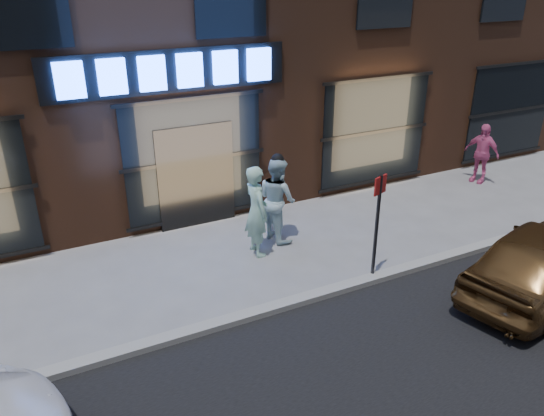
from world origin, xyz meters
The scene contains 7 objects.
ground centered at (0.00, 0.00, 0.00)m, with size 90.00×90.00×0.00m, color slate.
curb centered at (0.00, 0.00, 0.06)m, with size 60.00×0.25×0.12m, color gray.
man_bowtie centered at (0.65, 2.04, 0.98)m, with size 0.72×0.47×1.96m, color #9FD1B9.
man_cap centered at (1.35, 2.46, 0.95)m, with size 0.92×0.72×1.90m, color silver.
passerby centered at (8.00, 2.98, 0.84)m, with size 0.98×0.41×1.68m, color #DC5A94.
gold_sedan centered at (4.74, -1.65, 0.69)m, with size 1.62×4.03×1.37m, color brown.
sign_post centered at (2.23, 0.10, 1.31)m, with size 0.34×0.14×2.17m.
Camera 1 is at (-3.50, -6.97, 5.59)m, focal length 35.00 mm.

